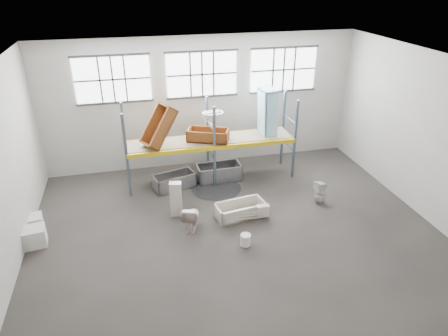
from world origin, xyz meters
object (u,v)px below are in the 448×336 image
object	(u,v)px
toilet_white	(320,192)
rust_tub_flat	(208,135)
toilet_beige	(191,217)
steel_tub_left	(174,181)
steel_tub_right	(219,172)
carton_near	(34,237)
bucket	(246,240)
bathtub_beige	(240,210)
cistern_tall	(176,199)
blue_tub_upright	(267,112)

from	to	relation	value
toilet_white	rust_tub_flat	distance (m)	4.35
toilet_beige	steel_tub_left	xyz separation A→B (m)	(-0.18, 2.63, -0.13)
steel_tub_right	carton_near	size ratio (longest dim) A/B	2.50
steel_tub_left	rust_tub_flat	world-z (taller)	rust_tub_flat
toilet_beige	toilet_white	size ratio (longest dim) A/B	0.99
bucket	toilet_white	bearing A→B (deg)	27.88
steel_tub_left	steel_tub_right	size ratio (longest dim) A/B	0.90
toilet_beige	bathtub_beige	bearing A→B (deg)	-148.49
toilet_beige	cistern_tall	world-z (taller)	cistern_tall
toilet_beige	cistern_tall	distance (m)	0.93
toilet_beige	bucket	size ratio (longest dim) A/B	2.31
steel_tub_left	bucket	xyz separation A→B (m)	(1.54, -3.82, -0.10)
toilet_beige	steel_tub_right	size ratio (longest dim) A/B	0.49
bathtub_beige	toilet_white	world-z (taller)	toilet_white
bucket	toilet_beige	bearing A→B (deg)	138.62
toilet_white	bucket	world-z (taller)	toilet_white
blue_tub_upright	cistern_tall	bearing A→B (deg)	-148.65
toilet_white	bucket	distance (m)	3.49
bathtub_beige	steel_tub_right	xyz separation A→B (m)	(-0.10, 2.59, 0.07)
toilet_beige	cistern_tall	bearing A→B (deg)	-46.18
steel_tub_left	carton_near	world-z (taller)	carton_near
rust_tub_flat	toilet_white	bearing A→B (deg)	-36.67
bathtub_beige	carton_near	distance (m)	6.11
toilet_white	steel_tub_right	size ratio (longest dim) A/B	0.49
steel_tub_right	bucket	size ratio (longest dim) A/B	4.73
steel_tub_left	carton_near	bearing A→B (deg)	-151.01
bathtub_beige	toilet_white	xyz separation A→B (m)	(2.83, 0.15, 0.17)
steel_tub_right	bathtub_beige	bearing A→B (deg)	-87.86
bathtub_beige	steel_tub_left	xyz separation A→B (m)	(-1.79, 2.34, 0.04)
bathtub_beige	steel_tub_right	world-z (taller)	steel_tub_right
bathtub_beige	bucket	xyz separation A→B (m)	(-0.25, -1.48, -0.06)
bathtub_beige	carton_near	size ratio (longest dim) A/B	2.41
toilet_beige	blue_tub_upright	bearing A→B (deg)	-115.97
carton_near	cistern_tall	bearing A→B (deg)	8.33
steel_tub_right	bucket	xyz separation A→B (m)	(-0.15, -4.06, -0.13)
bucket	carton_near	distance (m)	6.03
rust_tub_flat	blue_tub_upright	distance (m)	2.35
steel_tub_right	steel_tub_left	bearing A→B (deg)	-171.73
cistern_tall	bucket	xyz separation A→B (m)	(1.70, -2.03, -0.41)
toilet_white	bucket	size ratio (longest dim) A/B	2.34
cistern_tall	bucket	world-z (taller)	cistern_tall
blue_tub_upright	rust_tub_flat	bearing A→B (deg)	-174.22
cistern_tall	rust_tub_flat	world-z (taller)	rust_tub_flat
bathtub_beige	bucket	distance (m)	1.50
bathtub_beige	blue_tub_upright	size ratio (longest dim) A/B	0.90
toilet_beige	cistern_tall	xyz separation A→B (m)	(-0.35, 0.84, 0.18)
cistern_tall	toilet_white	distance (m)	4.80
toilet_white	steel_tub_left	size ratio (longest dim) A/B	0.55
carton_near	bucket	bearing A→B (deg)	-13.67
steel_tub_left	cistern_tall	bearing A→B (deg)	-95.17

